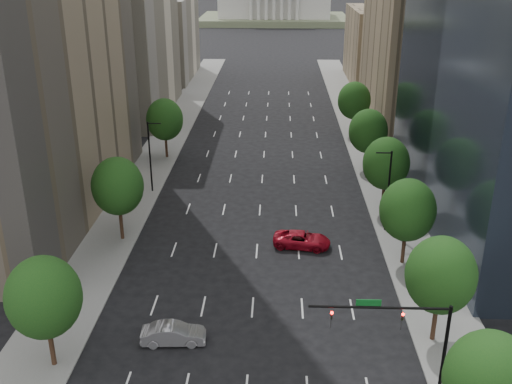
# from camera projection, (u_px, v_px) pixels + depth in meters

# --- Properties ---
(sidewalk_left) EXTENTS (6.00, 200.00, 0.15)m
(sidewalk_left) POSITION_uv_depth(u_px,v_px,m) (127.00, 207.00, 68.44)
(sidewalk_left) COLOR slate
(sidewalk_left) RESTS_ON ground
(sidewalk_right) EXTENTS (6.00, 200.00, 0.15)m
(sidewalk_right) POSITION_uv_depth(u_px,v_px,m) (395.00, 211.00, 67.38)
(sidewalk_right) COLOR slate
(sidewalk_right) RESTS_ON ground
(midrise_cream_left) EXTENTS (14.00, 30.00, 35.00)m
(midrise_cream_left) POSITION_uv_depth(u_px,v_px,m) (124.00, 14.00, 101.84)
(midrise_cream_left) COLOR beige
(midrise_cream_left) RESTS_ON ground
(filler_left) EXTENTS (14.00, 26.00, 18.00)m
(filler_left) POSITION_uv_depth(u_px,v_px,m) (162.00, 38.00, 135.57)
(filler_left) COLOR beige
(filler_left) RESTS_ON ground
(parking_tan_right) EXTENTS (14.00, 30.00, 30.00)m
(parking_tan_right) POSITION_uv_depth(u_px,v_px,m) (417.00, 33.00, 98.32)
(parking_tan_right) COLOR #8C7759
(parking_tan_right) RESTS_ON ground
(filler_right) EXTENTS (14.00, 26.00, 16.00)m
(filler_right) POSITION_uv_depth(u_px,v_px,m) (382.00, 46.00, 131.48)
(filler_right) COLOR #8C7759
(filler_right) RESTS_ON ground
(tree_right_0) EXTENTS (5.20, 5.20, 8.39)m
(tree_right_0) POSITION_uv_depth(u_px,v_px,m) (490.00, 381.00, 33.07)
(tree_right_0) COLOR #382316
(tree_right_0) RESTS_ON ground
(tree_right_1) EXTENTS (5.20, 5.20, 8.75)m
(tree_right_1) POSITION_uv_depth(u_px,v_px,m) (441.00, 275.00, 43.10)
(tree_right_1) COLOR #382316
(tree_right_1) RESTS_ON ground
(tree_right_2) EXTENTS (5.20, 5.20, 8.61)m
(tree_right_2) POSITION_uv_depth(u_px,v_px,m) (408.00, 210.00, 54.24)
(tree_right_2) COLOR #382316
(tree_right_2) RESTS_ON ground
(tree_right_3) EXTENTS (5.20, 5.20, 8.89)m
(tree_right_3) POSITION_uv_depth(u_px,v_px,m) (386.00, 163.00, 65.22)
(tree_right_3) COLOR #382316
(tree_right_3) RESTS_ON ground
(tree_right_4) EXTENTS (5.20, 5.20, 8.46)m
(tree_right_4) POSITION_uv_depth(u_px,v_px,m) (368.00, 131.00, 78.31)
(tree_right_4) COLOR #382316
(tree_right_4) RESTS_ON ground
(tree_right_5) EXTENTS (5.20, 5.20, 8.75)m
(tree_right_5) POSITION_uv_depth(u_px,v_px,m) (354.00, 101.00, 92.99)
(tree_right_5) COLOR #382316
(tree_right_5) RESTS_ON ground
(tree_left_0) EXTENTS (5.20, 5.20, 8.75)m
(tree_left_0) POSITION_uv_depth(u_px,v_px,m) (44.00, 297.00, 40.36)
(tree_left_0) COLOR #382316
(tree_left_0) RESTS_ON ground
(tree_left_1) EXTENTS (5.20, 5.20, 8.97)m
(tree_left_1) POSITION_uv_depth(u_px,v_px,m) (118.00, 186.00, 58.75)
(tree_left_1) COLOR #382316
(tree_left_1) RESTS_ON ground
(tree_left_2) EXTENTS (5.20, 5.20, 8.68)m
(tree_left_2) POSITION_uv_depth(u_px,v_px,m) (165.00, 120.00, 82.88)
(tree_left_2) COLOR #382316
(tree_left_2) RESTS_ON ground
(streetlight_rn) EXTENTS (1.70, 0.20, 9.00)m
(streetlight_rn) POSITION_uv_depth(u_px,v_px,m) (388.00, 189.00, 61.02)
(streetlight_rn) COLOR black
(streetlight_rn) RESTS_ON ground
(streetlight_ln) EXTENTS (1.70, 0.20, 9.00)m
(streetlight_ln) POSITION_uv_depth(u_px,v_px,m) (150.00, 155.00, 71.17)
(streetlight_ln) COLOR black
(streetlight_ln) RESTS_ON ground
(traffic_signal) EXTENTS (9.12, 0.40, 7.38)m
(traffic_signal) POSITION_uv_depth(u_px,v_px,m) (409.00, 330.00, 37.89)
(traffic_signal) COLOR black
(traffic_signal) RESTS_ON ground
(capitol) EXTENTS (60.00, 40.00, 35.20)m
(capitol) POSITION_uv_depth(u_px,v_px,m) (274.00, 1.00, 239.92)
(capitol) COLOR #596647
(capitol) RESTS_ON ground
(foothills) EXTENTS (720.00, 413.00, 263.00)m
(foothills) POSITION_uv_depth(u_px,v_px,m) (312.00, 22.00, 579.47)
(foothills) COLOR olive
(foothills) RESTS_ON ground
(car_silver) EXTENTS (5.00, 2.05, 1.61)m
(car_silver) POSITION_uv_depth(u_px,v_px,m) (173.00, 334.00, 44.70)
(car_silver) COLOR gray
(car_silver) RESTS_ON ground
(car_red_far) EXTENTS (6.06, 3.42, 1.60)m
(car_red_far) POSITION_uv_depth(u_px,v_px,m) (302.00, 240.00, 59.25)
(car_red_far) COLOR maroon
(car_red_far) RESTS_ON ground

